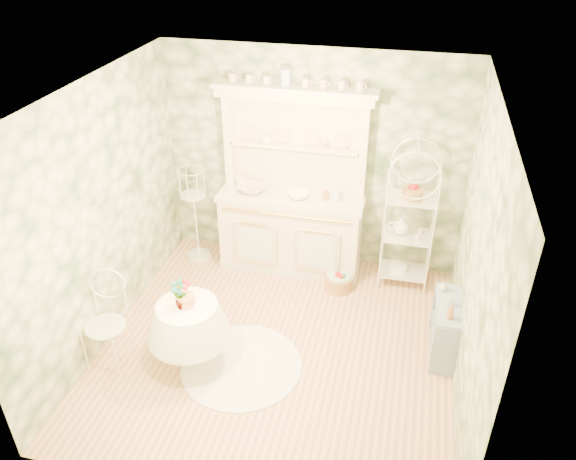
% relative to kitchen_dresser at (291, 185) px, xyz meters
% --- Properties ---
extents(floor, '(3.60, 3.60, 0.00)m').
position_rel_kitchen_dresser_xyz_m(floor, '(0.20, -1.52, -1.15)').
color(floor, tan).
rests_on(floor, ground).
extents(ceiling, '(3.60, 3.60, 0.00)m').
position_rel_kitchen_dresser_xyz_m(ceiling, '(0.20, -1.52, 1.56)').
color(ceiling, white).
rests_on(ceiling, floor).
extents(wall_left, '(3.60, 3.60, 0.00)m').
position_rel_kitchen_dresser_xyz_m(wall_left, '(-1.60, -1.52, 0.21)').
color(wall_left, beige).
rests_on(wall_left, floor).
extents(wall_right, '(3.60, 3.60, 0.00)m').
position_rel_kitchen_dresser_xyz_m(wall_right, '(2.00, -1.52, 0.21)').
color(wall_right, beige).
rests_on(wall_right, floor).
extents(wall_back, '(3.60, 3.60, 0.00)m').
position_rel_kitchen_dresser_xyz_m(wall_back, '(0.20, 0.28, 0.21)').
color(wall_back, beige).
rests_on(wall_back, floor).
extents(wall_front, '(3.60, 3.60, 0.00)m').
position_rel_kitchen_dresser_xyz_m(wall_front, '(0.20, -3.32, 0.21)').
color(wall_front, beige).
rests_on(wall_front, floor).
extents(kitchen_dresser, '(1.87, 0.61, 2.29)m').
position_rel_kitchen_dresser_xyz_m(kitchen_dresser, '(0.00, 0.00, 0.00)').
color(kitchen_dresser, '#FEECCD').
rests_on(kitchen_dresser, floor).
extents(bakers_rack, '(0.59, 0.43, 1.90)m').
position_rel_kitchen_dresser_xyz_m(bakers_rack, '(1.41, -0.02, -0.19)').
color(bakers_rack, white).
rests_on(bakers_rack, floor).
extents(side_shelf, '(0.29, 0.72, 0.61)m').
position_rel_kitchen_dresser_xyz_m(side_shelf, '(1.88, -1.18, -0.84)').
color(side_shelf, '#8295B0').
rests_on(side_shelf, floor).
extents(round_table, '(0.58, 0.58, 0.60)m').
position_rel_kitchen_dresser_xyz_m(round_table, '(-0.59, -1.91, -0.85)').
color(round_table, white).
rests_on(round_table, floor).
extents(cafe_chair, '(0.45, 0.45, 0.79)m').
position_rel_kitchen_dresser_xyz_m(cafe_chair, '(-1.40, -2.09, -0.75)').
color(cafe_chair, white).
rests_on(cafe_chair, floor).
extents(birdcage_stand, '(0.34, 0.34, 1.35)m').
position_rel_kitchen_dresser_xyz_m(birdcage_stand, '(-1.22, -0.09, -0.47)').
color(birdcage_stand, white).
rests_on(birdcage_stand, floor).
extents(floor_basket, '(0.35, 0.35, 0.19)m').
position_rel_kitchen_dresser_xyz_m(floor_basket, '(0.67, -0.35, -1.05)').
color(floor_basket, '#AE7B4B').
rests_on(floor_basket, floor).
extents(lace_rug, '(1.58, 1.58, 0.01)m').
position_rel_kitchen_dresser_xyz_m(lace_rug, '(-0.09, -1.87, -1.14)').
color(lace_rug, white).
rests_on(lace_rug, floor).
extents(bowl_floral, '(0.39, 0.39, 0.08)m').
position_rel_kitchen_dresser_xyz_m(bowl_floral, '(-0.48, -0.02, -0.13)').
color(bowl_floral, white).
rests_on(bowl_floral, kitchen_dresser).
extents(bowl_white, '(0.27, 0.27, 0.08)m').
position_rel_kitchen_dresser_xyz_m(bowl_white, '(0.10, -0.04, -0.13)').
color(bowl_white, white).
rests_on(bowl_white, kitchen_dresser).
extents(cup_left, '(0.14, 0.14, 0.09)m').
position_rel_kitchen_dresser_xyz_m(cup_left, '(-0.34, 0.14, 0.47)').
color(cup_left, white).
rests_on(cup_left, kitchen_dresser).
extents(cup_right, '(0.11, 0.11, 0.09)m').
position_rel_kitchen_dresser_xyz_m(cup_right, '(0.35, 0.14, 0.47)').
color(cup_right, white).
rests_on(cup_right, kitchen_dresser).
extents(potted_geranium, '(0.17, 0.12, 0.32)m').
position_rel_kitchen_dresser_xyz_m(potted_geranium, '(-0.63, -1.96, -0.30)').
color(potted_geranium, '#3F7238').
rests_on(potted_geranium, round_table).
extents(bottle_amber, '(0.08, 0.08, 0.17)m').
position_rel_kitchen_dresser_xyz_m(bottle_amber, '(1.88, -1.40, -0.46)').
color(bottle_amber, '#AE6A39').
rests_on(bottle_amber, side_shelf).
extents(bottle_blue, '(0.06, 0.06, 0.12)m').
position_rel_kitchen_dresser_xyz_m(bottle_blue, '(1.88, -1.18, -0.49)').
color(bottle_blue, '#A4B9D7').
rests_on(bottle_blue, side_shelf).
extents(bottle_glass, '(0.11, 0.11, 0.10)m').
position_rel_kitchen_dresser_xyz_m(bottle_glass, '(1.82, -0.95, -0.50)').
color(bottle_glass, silver).
rests_on(bottle_glass, side_shelf).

